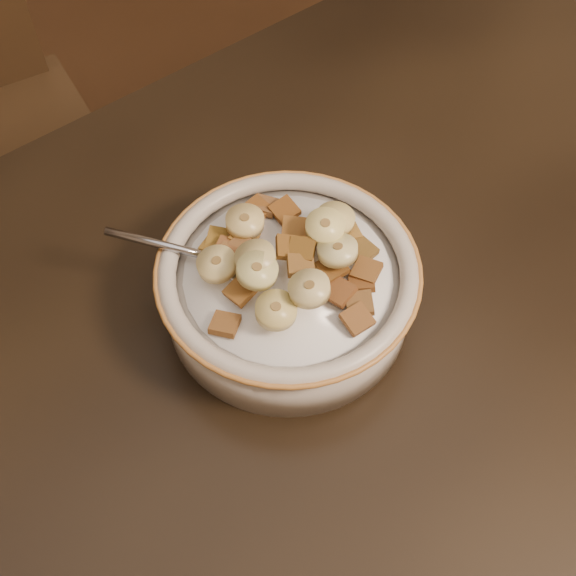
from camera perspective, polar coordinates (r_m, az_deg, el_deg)
table at (r=0.59m, az=9.20°, el=-10.53°), size 1.42×0.93×0.04m
cereal_bowl at (r=0.59m, az=0.00°, el=-0.34°), size 0.20×0.20×0.05m
milk at (r=0.57m, az=0.00°, el=1.04°), size 0.17×0.17×0.00m
spoon at (r=0.57m, az=-3.18°, el=1.76°), size 0.06×0.06×0.01m
cereal_square_0 at (r=0.56m, az=5.84°, el=0.54°), size 0.03×0.03×0.01m
cereal_square_1 at (r=0.55m, az=4.08°, el=-0.30°), size 0.02×0.02×0.01m
cereal_square_2 at (r=0.56m, az=3.83°, el=2.51°), size 0.03×0.03×0.01m
cereal_square_3 at (r=0.60m, az=-0.27°, el=6.16°), size 0.02×0.02×0.01m
cereal_square_4 at (r=0.56m, az=3.48°, el=1.60°), size 0.02×0.02×0.01m
cereal_square_5 at (r=0.57m, az=-4.73°, el=3.10°), size 0.03×0.03×0.01m
cereal_square_6 at (r=0.56m, az=0.09°, el=3.21°), size 0.03×0.03×0.01m
cereal_square_7 at (r=0.58m, az=2.78°, el=4.77°), size 0.02×0.02×0.01m
cereal_square_8 at (r=0.57m, az=-3.66°, el=3.18°), size 0.02×0.02×0.01m
cereal_square_9 at (r=0.59m, az=3.91°, el=4.68°), size 0.03×0.03×0.01m
cereal_square_10 at (r=0.61m, az=-1.86°, el=6.52°), size 0.03×0.03×0.01m
cereal_square_11 at (r=0.59m, az=-5.44°, el=3.83°), size 0.03×0.03×0.01m
cereal_square_12 at (r=0.59m, az=-3.69°, el=4.47°), size 0.03×0.03×0.01m
cereal_square_13 at (r=0.55m, az=5.69°, el=-1.24°), size 0.03×0.03×0.01m
cereal_square_14 at (r=0.58m, az=4.65°, el=4.43°), size 0.03×0.03×0.01m
cereal_square_15 at (r=0.54m, az=1.01°, el=1.74°), size 0.03×0.03×0.01m
cereal_square_16 at (r=0.58m, az=0.52°, el=4.71°), size 0.03×0.03×0.01m
cereal_square_17 at (r=0.54m, az=-5.02°, el=-2.87°), size 0.03×0.03×0.01m
cereal_square_18 at (r=0.60m, az=-3.28°, el=5.17°), size 0.03×0.03×0.01m
cereal_square_19 at (r=0.56m, az=6.22°, el=1.38°), size 0.03×0.03×0.01m
cereal_square_20 at (r=0.58m, az=-5.77°, el=3.36°), size 0.03×0.03×0.01m
cereal_square_21 at (r=0.58m, az=-3.50°, el=3.99°), size 0.03×0.03×0.01m
cereal_square_22 at (r=0.59m, az=3.05°, el=4.69°), size 0.03×0.03×0.01m
cereal_square_23 at (r=0.54m, az=5.49°, el=-2.46°), size 0.02×0.02×0.01m
cereal_square_24 at (r=0.58m, az=5.85°, el=2.94°), size 0.02×0.02×0.01m
cereal_square_25 at (r=0.55m, az=1.11°, el=3.05°), size 0.03×0.03×0.01m
cereal_square_26 at (r=0.55m, az=-3.78°, el=-0.23°), size 0.02×0.02×0.01m
cereal_square_27 at (r=0.57m, az=-4.81°, el=2.52°), size 0.03×0.03×0.01m
cereal_square_28 at (r=0.59m, az=-3.30°, el=5.19°), size 0.03×0.03×0.01m
cereal_square_29 at (r=0.60m, az=-2.48°, el=6.24°), size 0.02×0.02×0.01m
cereal_square_30 at (r=0.58m, az=2.94°, el=4.30°), size 0.02×0.02×0.01m
banana_slice_0 at (r=0.58m, az=-3.43°, el=5.27°), size 0.04×0.04×0.01m
banana_slice_1 at (r=0.55m, az=3.94°, el=2.99°), size 0.04×0.04×0.02m
banana_slice_2 at (r=0.53m, az=-2.46°, el=1.37°), size 0.04×0.04×0.01m
banana_slice_3 at (r=0.52m, az=-0.95°, el=-1.76°), size 0.04×0.04×0.01m
banana_slice_4 at (r=0.54m, az=-2.59°, el=2.35°), size 0.04×0.04×0.01m
banana_slice_5 at (r=0.56m, az=2.95°, el=4.84°), size 0.04×0.04×0.02m
banana_slice_6 at (r=0.55m, az=-5.64°, el=1.88°), size 0.03×0.03×0.01m
banana_slice_7 at (r=0.58m, az=3.76°, el=5.45°), size 0.04×0.04×0.01m
banana_slice_8 at (r=0.52m, az=1.70°, el=-0.06°), size 0.04×0.04×0.02m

